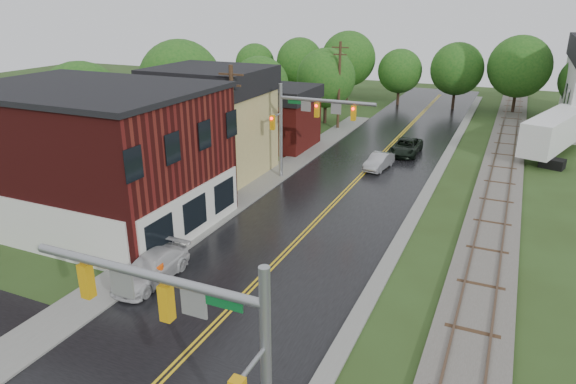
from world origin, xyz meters
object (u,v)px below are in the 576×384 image
Objects in this scene: utility_pole_c at (339,84)px; construction_barrel at (158,274)px; utility_pole_b at (233,130)px; tree_left_a at (84,109)px; semi_trailer at (554,131)px; suv_dark at (406,147)px; sedan_silver at (379,162)px; traffic_signal_near at (192,327)px; tree_left_b at (181,84)px; tree_left_c at (261,87)px; pickup_white at (151,269)px; traffic_signal_far at (307,116)px; tree_left_e at (327,80)px; brick_building at (93,155)px.

construction_barrel is at bearing -85.70° from utility_pole_c.
tree_left_a is at bearing -179.55° from utility_pole_b.
semi_trailer is at bearing 31.31° from tree_left_a.
construction_barrel is at bearing -102.35° from suv_dark.
traffic_signal_near is at bearing -77.63° from sedan_silver.
tree_left_b is 1.27× the size of tree_left_c.
sedan_silver is 0.33× the size of semi_trailer.
pickup_white is 37.05m from semi_trailer.
utility_pole_b is at bearing -123.68° from traffic_signal_far.
tree_left_c is (-7.05, 17.90, -0.21)m from utility_pole_b.
sedan_silver is (-2.67, 30.07, -4.34)m from traffic_signal_near.
tree_left_e is at bearing 170.90° from semi_trailer.
tree_left_a is 7.95× the size of construction_barrel.
traffic_signal_near is at bearing -44.58° from pickup_white.
traffic_signal_near is 41.67m from tree_left_c.
tree_left_e is 2.13× the size of sedan_silver.
tree_left_c is at bearing 128.82° from traffic_signal_far.
tree_left_e is (-5.38, 18.90, -0.16)m from traffic_signal_far.
semi_trailer is at bearing 18.24° from tree_left_b.
sedan_silver is at bearing -28.13° from tree_left_c.
semi_trailer is (18.42, 32.12, 1.50)m from pickup_white.
construction_barrel is at bearing 133.96° from traffic_signal_near.
construction_barrel is (-6.15, -27.22, -0.14)m from suv_dark.
traffic_signal_far reaches higher than pickup_white.
traffic_signal_far is 1.60× the size of pickup_white.
brick_building is 1.95× the size of traffic_signal_far.
brick_building reaches higher than construction_barrel.
traffic_signal_near is 45.59m from tree_left_e.
sedan_silver is at bearing 95.08° from traffic_signal_near.
utility_pole_c is 16.42m from tree_left_b.
traffic_signal_near reaches higher than suv_dark.
tree_left_e reaches higher than suv_dark.
brick_building reaches higher than tree_left_e.
pickup_white is at bearing -37.83° from tree_left_a.
utility_pole_c reaches higher than traffic_signal_near.
utility_pole_b is 12.96m from construction_barrel.
semi_trailer reaches higher than sedan_silver.
tree_left_a is 1.06× the size of tree_left_e.
utility_pole_b is at bearing -135.26° from semi_trailer.
utility_pole_b is 13.05m from tree_left_a.
traffic_signal_far is at bearing -18.81° from tree_left_b.
sedan_silver is 3.52× the size of construction_barrel.
utility_pole_c is (-3.33, 17.00, -0.25)m from traffic_signal_far.
brick_building is at bearing -96.71° from tree_left_e.
pickup_white is at bearing -58.91° from tree_left_b.
pickup_white is (-6.65, -27.04, -0.02)m from suv_dark.
traffic_signal_far is 17.42m from pickup_white.
tree_left_a is at bearing 142.68° from construction_barrel.
tree_left_c is at bearing -129.81° from tree_left_e.
traffic_signal_near is at bearing -40.47° from tree_left_a.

